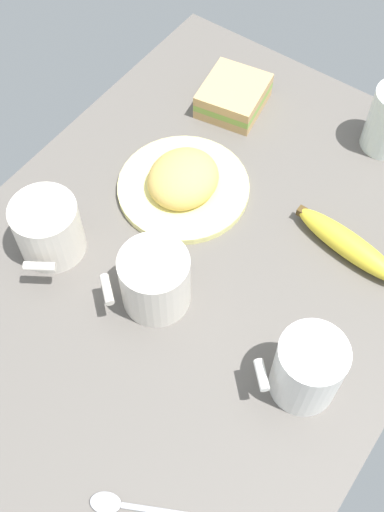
{
  "coord_description": "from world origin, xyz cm",
  "views": [
    {
      "loc": [
        -36.51,
        -26.15,
        76.99
      ],
      "look_at": [
        0.0,
        0.0,
        5.0
      ],
      "focal_mm": 43.94,
      "sensor_mm": 36.0,
      "label": 1
    }
  ],
  "objects_px": {
    "plate_of_food": "(183,182)",
    "sandwich_main": "(233,96)",
    "spoon": "(123,505)",
    "coffee_mug_spare": "(48,229)",
    "banana": "(348,244)",
    "coffee_mug_black": "(155,280)",
    "coffee_mug_milky": "(308,369)"
  },
  "relations": [
    {
      "from": "coffee_mug_black",
      "to": "spoon",
      "type": "relative_size",
      "value": 1.04
    },
    {
      "from": "coffee_mug_milky",
      "to": "plate_of_food",
      "type": "bearing_deg",
      "value": 61.53
    },
    {
      "from": "banana",
      "to": "coffee_mug_black",
      "type": "bearing_deg",
      "value": 141.11
    },
    {
      "from": "coffee_mug_spare",
      "to": "coffee_mug_milky",
      "type": "bearing_deg",
      "value": -86.05
    },
    {
      "from": "coffee_mug_spare",
      "to": "spoon",
      "type": "height_order",
      "value": "coffee_mug_spare"
    },
    {
      "from": "coffee_mug_black",
      "to": "coffee_mug_spare",
      "type": "relative_size",
      "value": 0.98
    },
    {
      "from": "plate_of_food",
      "to": "spoon",
      "type": "relative_size",
      "value": 1.84
    },
    {
      "from": "spoon",
      "to": "sandwich_main",
      "type": "bearing_deg",
      "value": 22.58
    },
    {
      "from": "coffee_mug_black",
      "to": "plate_of_food",
      "type": "bearing_deg",
      "value": 24.73
    },
    {
      "from": "coffee_mug_spare",
      "to": "sandwich_main",
      "type": "distance_m",
      "value": 0.38
    },
    {
      "from": "banana",
      "to": "spoon",
      "type": "height_order",
      "value": "banana"
    },
    {
      "from": "plate_of_food",
      "to": "coffee_mug_spare",
      "type": "relative_size",
      "value": 1.73
    },
    {
      "from": "coffee_mug_milky",
      "to": "banana",
      "type": "height_order",
      "value": "coffee_mug_milky"
    },
    {
      "from": "coffee_mug_black",
      "to": "spoon",
      "type": "xyz_separation_m",
      "value": [
        -0.23,
        -0.13,
        -0.04
      ]
    },
    {
      "from": "coffee_mug_black",
      "to": "spoon",
      "type": "distance_m",
      "value": 0.27
    },
    {
      "from": "plate_of_food",
      "to": "coffee_mug_milky",
      "type": "height_order",
      "value": "coffee_mug_milky"
    },
    {
      "from": "coffee_mug_black",
      "to": "coffee_mug_milky",
      "type": "distance_m",
      "value": 0.22
    },
    {
      "from": "coffee_mug_black",
      "to": "banana",
      "type": "relative_size",
      "value": 0.63
    },
    {
      "from": "coffee_mug_black",
      "to": "coffee_mug_spare",
      "type": "height_order",
      "value": "coffee_mug_black"
    },
    {
      "from": "coffee_mug_milky",
      "to": "coffee_mug_spare",
      "type": "height_order",
      "value": "coffee_mug_milky"
    },
    {
      "from": "sandwich_main",
      "to": "banana",
      "type": "height_order",
      "value": "sandwich_main"
    },
    {
      "from": "sandwich_main",
      "to": "spoon",
      "type": "height_order",
      "value": "sandwich_main"
    },
    {
      "from": "coffee_mug_black",
      "to": "sandwich_main",
      "type": "distance_m",
      "value": 0.38
    },
    {
      "from": "plate_of_food",
      "to": "coffee_mug_spare",
      "type": "xyz_separation_m",
      "value": [
        -0.19,
        0.09,
        0.03
      ]
    },
    {
      "from": "banana",
      "to": "coffee_mug_spare",
      "type": "bearing_deg",
      "value": 124.57
    },
    {
      "from": "coffee_mug_milky",
      "to": "sandwich_main",
      "type": "xyz_separation_m",
      "value": [
        0.35,
        0.34,
        -0.03
      ]
    },
    {
      "from": "sandwich_main",
      "to": "banana",
      "type": "xyz_separation_m",
      "value": [
        -0.15,
        -0.29,
        -0.0
      ]
    },
    {
      "from": "plate_of_food",
      "to": "sandwich_main",
      "type": "bearing_deg",
      "value": 11.09
    },
    {
      "from": "coffee_mug_black",
      "to": "spoon",
      "type": "bearing_deg",
      "value": -150.65
    },
    {
      "from": "plate_of_food",
      "to": "sandwich_main",
      "type": "xyz_separation_m",
      "value": [
        0.19,
        0.04,
        0.0
      ]
    },
    {
      "from": "sandwich_main",
      "to": "plate_of_food",
      "type": "bearing_deg",
      "value": -168.91
    },
    {
      "from": "coffee_mug_black",
      "to": "sandwich_main",
      "type": "xyz_separation_m",
      "value": [
        0.36,
        0.12,
        -0.03
      ]
    }
  ]
}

